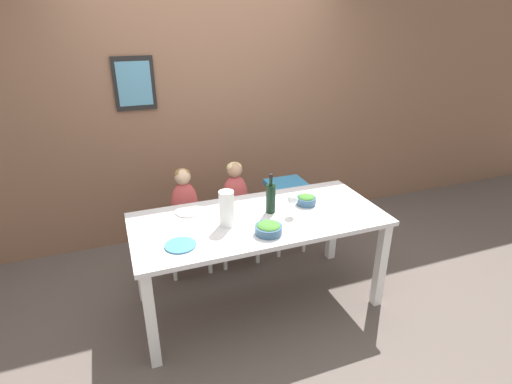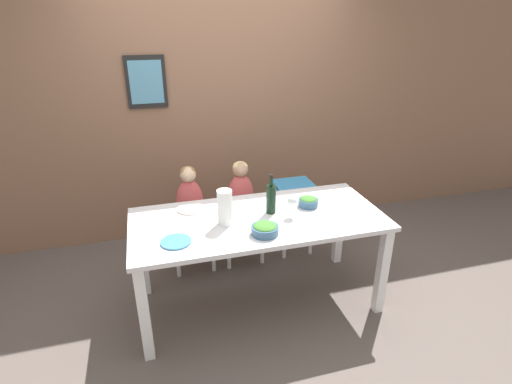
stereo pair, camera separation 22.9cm
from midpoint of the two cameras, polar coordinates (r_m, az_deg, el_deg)
The scene contains 15 objects.
ground_plane at distance 3.41m, azimuth 2.30°, elevation -15.28°, with size 14.00×14.00×0.00m, color #564C47.
wall_back at distance 4.04m, azimuth -3.49°, elevation 12.45°, with size 10.00×0.09×2.70m.
dining_table at distance 3.03m, azimuth 2.51°, elevation -5.31°, with size 1.88×0.85×0.77m.
chair_far_left at distance 3.66m, azimuth -7.39°, elevation -4.92°, with size 0.43×0.43×0.47m.
chair_far_center at distance 3.74m, azimuth -0.36°, elevation -4.03°, with size 0.43×0.43×0.47m.
chair_right_highchair at distance 3.83m, azimuth 7.20°, elevation -0.92°, with size 0.36×0.37×0.70m.
person_child_left at distance 3.52m, azimuth -7.67°, elevation -0.32°, with size 0.23×0.16×0.50m.
person_child_center at distance 3.60m, azimuth -0.38°, elevation 0.50°, with size 0.23×0.16×0.50m.
wine_bottle at distance 3.00m, azimuth 4.35°, elevation -0.92°, with size 0.07×0.07×0.31m.
paper_towel_roll at distance 2.83m, azimuth -2.17°, elevation -2.25°, with size 0.11×0.11×0.26m.
wine_glass_near at distance 2.97m, azimuth 7.48°, elevation -1.41°, with size 0.08×0.08×0.16m.
salad_bowl_large at distance 2.75m, azimuth 3.68°, elevation -5.32°, with size 0.19×0.19×0.08m.
salad_bowl_small at distance 3.18m, azimuth 9.54°, elevation -1.38°, with size 0.16×0.16×0.08m.
dinner_plate_front_left at distance 2.69m, azimuth -8.97°, elevation -7.09°, with size 0.21×0.21×0.01m.
dinner_plate_back_left at distance 3.12m, azimuth -7.30°, elevation -2.44°, with size 0.21×0.21×0.01m.
Camera 2 is at (-0.73, -2.54, 2.16)m, focal length 28.00 mm.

